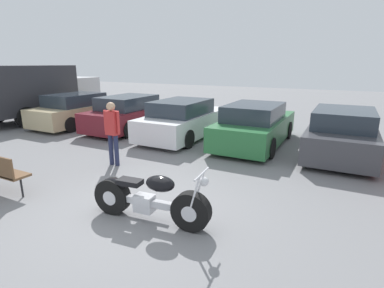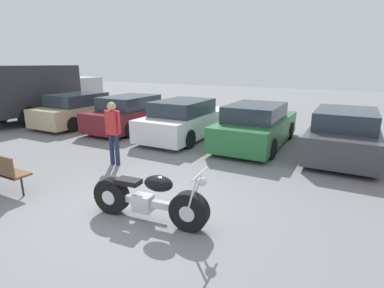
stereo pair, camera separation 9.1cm
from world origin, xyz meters
TOP-DOWN VIEW (x-y plane):
  - ground_plane at (0.00, 0.00)m, footprint 60.00×60.00m
  - motorcycle at (0.39, -0.20)m, footprint 2.23×0.62m
  - parked_car_champagne at (-7.30, 5.35)m, footprint 1.89×4.35m
  - parked_car_maroon at (-4.67, 5.69)m, footprint 1.89×4.35m
  - parked_car_white at (-2.04, 5.48)m, footprint 1.89×4.35m
  - parked_car_green at (0.58, 5.65)m, footprint 1.89×4.35m
  - parked_car_dark_grey at (3.21, 5.74)m, footprint 1.89×4.35m
  - delivery_truck at (-10.04, 5.19)m, footprint 2.34×6.09m
  - person_standing at (-2.19, 1.82)m, footprint 0.52×0.23m

SIDE VIEW (x-z plane):
  - ground_plane at x=0.00m, z-range 0.00..0.00m
  - motorcycle at x=0.39m, z-range -0.10..0.93m
  - parked_car_champagne at x=-7.30m, z-range -0.05..1.35m
  - parked_car_maroon at x=-4.67m, z-range -0.05..1.35m
  - parked_car_white at x=-2.04m, z-range -0.05..1.35m
  - parked_car_green at x=0.58m, z-range -0.05..1.35m
  - parked_car_dark_grey at x=3.21m, z-range -0.05..1.35m
  - person_standing at x=-2.19m, z-range 0.16..1.88m
  - delivery_truck at x=-10.04m, z-range 0.14..2.72m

